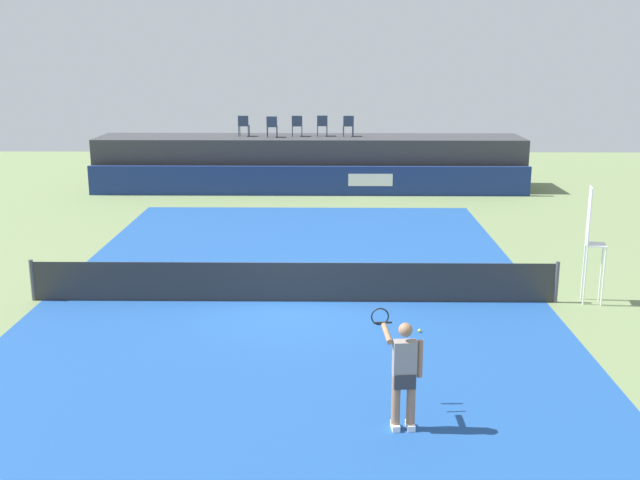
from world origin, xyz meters
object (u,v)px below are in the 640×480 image
spectator_chair_center (297,125)px  spectator_chair_right (322,125)px  net_post_far (556,282)px  tennis_player (404,372)px  spectator_chair_left (272,126)px  spectator_chair_far_left (244,125)px  net_post_near (32,280)px  spectator_chair_far_right (348,125)px  umpire_chair (592,237)px  tennis_ball (419,331)px

spectator_chair_center → spectator_chair_right: size_ratio=1.00×
net_post_far → tennis_player: tennis_player is taller
spectator_chair_left → spectator_chair_far_left: bearing=164.6°
spectator_chair_center → net_post_near: spectator_chair_center is taller
spectator_chair_far_right → umpire_chair: bearing=-70.8°
net_post_near → spectator_chair_far_right: bearing=62.9°
spectator_chair_far_right → tennis_ball: (1.13, -17.31, -2.66)m
net_post_far → spectator_chair_far_right: bearing=106.6°
spectator_chair_far_left → net_post_far: 17.87m
spectator_chair_center → net_post_far: (6.74, -15.28, -2.19)m
spectator_chair_far_left → spectator_chair_center: bearing=-0.0°
spectator_chair_right → tennis_player: (1.49, -21.62, -1.73)m
spectator_chair_center → spectator_chair_right: 1.07m
spectator_chair_left → umpire_chair: spectator_chair_left is taller
spectator_chair_center → umpire_chair: 17.03m
tennis_player → tennis_ball: 4.37m
spectator_chair_far_right → net_post_near: 17.32m
spectator_chair_center → net_post_near: size_ratio=0.89×
tennis_ball → net_post_near: bearing=167.3°
spectator_chair_far_right → tennis_ball: 17.55m
spectator_chair_center → net_post_far: bearing=-66.2°
net_post_far → net_post_near: bearing=180.0°
spectator_chair_far_left → tennis_ball: size_ratio=13.06×
spectator_chair_far_left → umpire_chair: spectator_chair_far_left is taller
umpire_chair → net_post_far: umpire_chair is taller
umpire_chair → spectator_chair_left: bearing=119.7°
spectator_chair_left → spectator_chair_right: size_ratio=1.00×
tennis_ball → tennis_player: bearing=-100.1°
tennis_ball → net_post_far: bearing=30.4°
spectator_chair_far_left → net_post_near: size_ratio=0.89×
spectator_chair_center → net_post_near: bearing=-110.3°
spectator_chair_right → net_post_far: bearing=-69.8°
umpire_chair → tennis_player: bearing=-128.2°
spectator_chair_far_left → spectator_chair_left: (1.23, -0.34, 0.00)m
spectator_chair_far_left → tennis_player: size_ratio=0.50×
net_post_far → tennis_ball: size_ratio=14.71×
net_post_far → tennis_ball: bearing=-149.6°
net_post_near → tennis_player: tennis_player is taller
umpire_chair → net_post_far: bearing=-178.4°
spectator_chair_center → tennis_ball: spectator_chair_center is taller
net_post_far → spectator_chair_right: bearing=110.2°
spectator_chair_far_left → net_post_near: bearing=-102.5°
spectator_chair_center → net_post_near: 16.44m
spectator_chair_center → tennis_player: (2.55, -21.51, -1.73)m
spectator_chair_far_left → tennis_player: 22.11m
spectator_chair_center → spectator_chair_far_right: same height
tennis_player → tennis_ball: bearing=79.9°
spectator_chair_center → umpire_chair: bearing=-63.9°
spectator_chair_far_left → spectator_chair_center: size_ratio=1.00×
spectator_chair_far_right → tennis_ball: spectator_chair_far_right is taller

